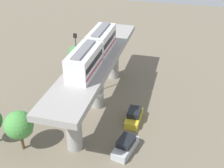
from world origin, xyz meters
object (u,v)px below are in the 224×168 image
tree_mid_lot (19,125)px  tree_near_viaduct (77,54)px  parked_car_silver (126,146)px  signal_post (77,64)px  parked_car_yellow (134,116)px  train (93,50)px

tree_mid_lot → tree_near_viaduct: bearing=92.7°
parked_car_silver → signal_post: bearing=148.2°
parked_car_silver → signal_post: (-9.47, 9.50, 5.03)m
parked_car_yellow → signal_post: signal_post is taller
signal_post → tree_near_viaduct: bearing=112.4°
tree_near_viaduct → signal_post: signal_post is taller
tree_near_viaduct → signal_post: 9.87m
train → signal_post: size_ratio=1.29×
parked_car_silver → tree_near_viaduct: (-13.09, 18.29, 2.36)m
parked_car_yellow → signal_post: size_ratio=0.40×
parked_car_silver → signal_post: 14.32m
train → tree_near_viaduct: bearing=122.1°
parked_car_yellow → signal_post: (-9.32, 3.53, 5.03)m
parked_car_silver → train: bearing=143.8°
tree_near_viaduct → parked_car_yellow: bearing=-43.6°
parked_car_silver → parked_car_yellow: bearing=104.7°
parked_car_yellow → parked_car_silver: bearing=-87.5°
tree_near_viaduct → parked_car_silver: bearing=-54.4°
tree_near_viaduct → signal_post: (3.62, -8.79, 2.67)m
tree_mid_lot → parked_car_yellow: bearing=36.3°
train → tree_near_viaduct: train is taller
parked_car_silver → tree_mid_lot: bearing=-153.7°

